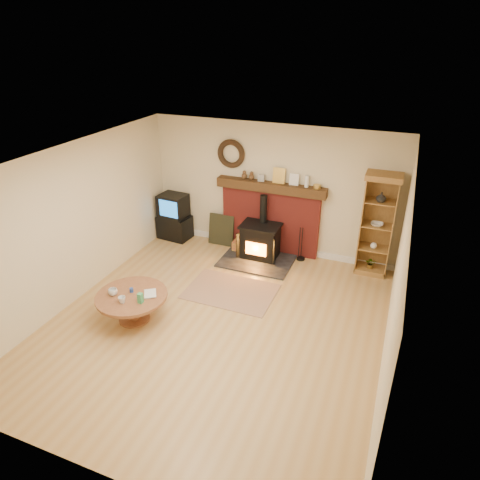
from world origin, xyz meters
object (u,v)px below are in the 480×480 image
at_px(tv_unit, 174,217).
at_px(curio_cabinet, 377,225).
at_px(coffee_table, 132,300).
at_px(wood_stove, 260,242).

height_order(tv_unit, curio_cabinet, curio_cabinet).
relative_size(curio_cabinet, coffee_table, 1.75).
xyz_separation_m(wood_stove, curio_cabinet, (2.14, 0.28, 0.62)).
height_order(wood_stove, coffee_table, wood_stove).
height_order(tv_unit, coffee_table, tv_unit).
bearing_deg(coffee_table, curio_cabinet, 41.57).
bearing_deg(wood_stove, tv_unit, 174.52).
bearing_deg(wood_stove, coffee_table, -113.92).
relative_size(wood_stove, tv_unit, 1.41).
xyz_separation_m(curio_cabinet, coffee_table, (-3.32, -2.95, -0.59)).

